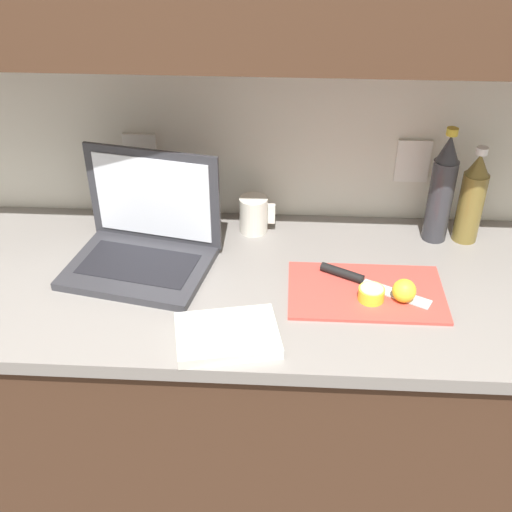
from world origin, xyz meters
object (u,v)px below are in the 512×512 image
at_px(cutting_board, 366,292).
at_px(measuring_cup, 254,215).
at_px(bottle_oil_tall, 472,199).
at_px(lemon_whole_beside, 404,291).
at_px(lemon_half_cut, 371,294).
at_px(laptop, 145,239).
at_px(knife, 355,278).
at_px(bottle_green_soda, 442,190).

bearing_deg(cutting_board, measuring_cup, 136.41).
relative_size(cutting_board, bottle_oil_tall, 1.39).
bearing_deg(lemon_whole_beside, lemon_half_cut, -179.68).
bearing_deg(lemon_whole_beside, cutting_board, 158.29).
bearing_deg(cutting_board, lemon_half_cut, -76.57).
xyz_separation_m(laptop, bottle_oil_tall, (0.83, 0.15, 0.06)).
bearing_deg(measuring_cup, bottle_oil_tall, -0.97).
bearing_deg(knife, lemon_half_cut, -38.17).
height_order(laptop, knife, laptop).
relative_size(lemon_half_cut, bottle_green_soda, 0.19).
height_order(lemon_whole_beside, measuring_cup, measuring_cup).
xyz_separation_m(bottle_oil_tall, measuring_cup, (-0.57, 0.01, -0.07)).
bearing_deg(measuring_cup, bottle_green_soda, -1.13).
distance_m(knife, bottle_oil_tall, 0.39).
bearing_deg(bottle_green_soda, lemon_whole_beside, -112.51).
distance_m(laptop, knife, 0.53).
bearing_deg(lemon_whole_beside, laptop, 167.16).
bearing_deg(bottle_oil_tall, knife, -144.16).
bearing_deg(laptop, bottle_oil_tall, 21.73).
height_order(cutting_board, lemon_half_cut, lemon_half_cut).
bearing_deg(measuring_cup, knife, -41.72).
bearing_deg(cutting_board, bottle_oil_tall, 42.45).
xyz_separation_m(cutting_board, knife, (-0.02, 0.04, 0.01)).
relative_size(lemon_half_cut, measuring_cup, 0.61).
xyz_separation_m(laptop, cutting_board, (0.55, -0.11, -0.06)).
relative_size(lemon_whole_beside, measuring_cup, 0.55).
xyz_separation_m(knife, lemon_half_cut, (0.03, -0.07, 0.01)).
distance_m(lemon_half_cut, bottle_green_soda, 0.37).
relative_size(lemon_half_cut, lemon_whole_beside, 1.10).
height_order(bottle_oil_tall, measuring_cup, bottle_oil_tall).
distance_m(lemon_half_cut, lemon_whole_beside, 0.08).
relative_size(knife, bottle_green_soda, 0.82).
relative_size(cutting_board, knife, 1.42).
height_order(laptop, lemon_whole_beside, laptop).
bearing_deg(lemon_half_cut, bottle_oil_tall, 46.68).
bearing_deg(laptop, measuring_cup, 42.43).
height_order(cutting_board, lemon_whole_beside, lemon_whole_beside).
relative_size(laptop, bottle_green_soda, 1.24).
height_order(laptop, cutting_board, laptop).
relative_size(cutting_board, bottle_green_soda, 1.17).
height_order(bottle_green_soda, bottle_oil_tall, bottle_green_soda).
xyz_separation_m(cutting_board, bottle_oil_tall, (0.28, 0.26, 0.12)).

